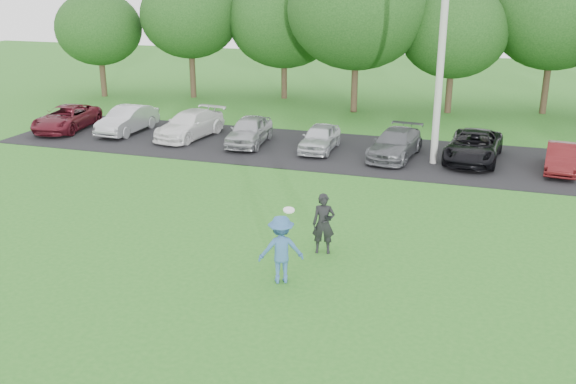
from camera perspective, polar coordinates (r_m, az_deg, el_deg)
name	(u,v)px	position (r m, az deg, el deg)	size (l,w,h in m)	color
ground	(244,286)	(15.89, -3.93, -8.31)	(100.00, 100.00, 0.00)	#287120
parking_lot	(356,153)	(27.60, 6.09, 3.48)	(32.00, 6.50, 0.03)	black
utility_pole	(443,32)	(25.65, 13.61, 13.65)	(0.28, 0.28, 10.36)	#ACACA7
frisbee_player	(281,249)	(15.71, -0.62, -5.11)	(1.28, 1.04, 2.03)	#335D91
camera_bystander	(324,224)	(17.37, 3.18, -2.83)	(0.68, 0.52, 1.68)	black
parked_cars	(346,138)	(27.54, 5.14, 4.77)	(31.26, 4.88, 1.25)	#56121D
tree_row	(426,21)	(36.15, 12.15, 14.64)	(42.39, 9.85, 8.64)	#38281C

